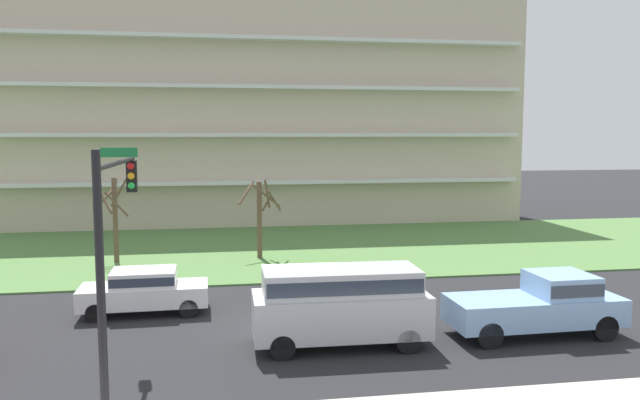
{
  "coord_description": "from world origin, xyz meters",
  "views": [
    {
      "loc": [
        -2.22,
        -19.85,
        6.33
      ],
      "look_at": [
        2.07,
        6.0,
        3.55
      ],
      "focal_mm": 35.25,
      "sensor_mm": 36.0,
      "label": 1
    }
  ],
  "objects_px": {
    "tree_left": "(114,215)",
    "van_silver_near_right": "(341,301)",
    "tree_center": "(261,213)",
    "sedan_white_center_left": "(144,289)",
    "traffic_signal_mast": "(114,226)",
    "pickup_blue_near_left": "(541,303)"
  },
  "relations": [
    {
      "from": "tree_center",
      "to": "van_silver_near_right",
      "type": "distance_m",
      "value": 13.51
    },
    {
      "from": "van_silver_near_right",
      "to": "tree_left",
      "type": "bearing_deg",
      "value": 123.16
    },
    {
      "from": "tree_left",
      "to": "tree_center",
      "type": "xyz_separation_m",
      "value": [
        7.11,
        -0.14,
        -0.06
      ]
    },
    {
      "from": "tree_left",
      "to": "traffic_signal_mast",
      "type": "bearing_deg",
      "value": -81.06
    },
    {
      "from": "van_silver_near_right",
      "to": "traffic_signal_mast",
      "type": "distance_m",
      "value": 7.08
    },
    {
      "from": "van_silver_near_right",
      "to": "traffic_signal_mast",
      "type": "height_order",
      "value": "traffic_signal_mast"
    },
    {
      "from": "sedan_white_center_left",
      "to": "van_silver_near_right",
      "type": "height_order",
      "value": "van_silver_near_right"
    },
    {
      "from": "sedan_white_center_left",
      "to": "tree_center",
      "type": "bearing_deg",
      "value": -119.21
    },
    {
      "from": "tree_left",
      "to": "traffic_signal_mast",
      "type": "distance_m",
      "value": 16.43
    },
    {
      "from": "traffic_signal_mast",
      "to": "pickup_blue_near_left",
      "type": "bearing_deg",
      "value": 11.84
    },
    {
      "from": "tree_left",
      "to": "van_silver_near_right",
      "type": "bearing_deg",
      "value": -57.83
    },
    {
      "from": "van_silver_near_right",
      "to": "tree_center",
      "type": "bearing_deg",
      "value": 97.0
    },
    {
      "from": "tree_center",
      "to": "traffic_signal_mast",
      "type": "relative_size",
      "value": 0.68
    },
    {
      "from": "pickup_blue_near_left",
      "to": "sedan_white_center_left",
      "type": "bearing_deg",
      "value": 159.3
    },
    {
      "from": "tree_center",
      "to": "sedan_white_center_left",
      "type": "xyz_separation_m",
      "value": [
        -4.75,
        -8.9,
        -1.47
      ]
    },
    {
      "from": "tree_center",
      "to": "pickup_blue_near_left",
      "type": "height_order",
      "value": "tree_center"
    },
    {
      "from": "van_silver_near_right",
      "to": "traffic_signal_mast",
      "type": "relative_size",
      "value": 0.87
    },
    {
      "from": "pickup_blue_near_left",
      "to": "sedan_white_center_left",
      "type": "height_order",
      "value": "pickup_blue_near_left"
    },
    {
      "from": "traffic_signal_mast",
      "to": "tree_center",
      "type": "bearing_deg",
      "value": 74.05
    },
    {
      "from": "tree_left",
      "to": "pickup_blue_near_left",
      "type": "distance_m",
      "value": 20.21
    },
    {
      "from": "tree_center",
      "to": "traffic_signal_mast",
      "type": "distance_m",
      "value": 16.73
    },
    {
      "from": "tree_center",
      "to": "pickup_blue_near_left",
      "type": "xyz_separation_m",
      "value": [
        7.83,
        -13.39,
        -1.32
      ]
    }
  ]
}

